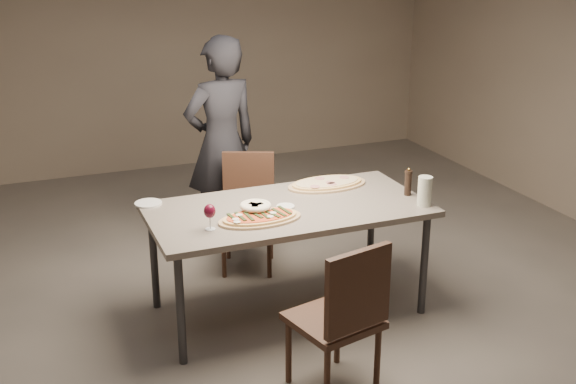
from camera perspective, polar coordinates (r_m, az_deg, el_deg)
name	(u,v)px	position (r m, az deg, el deg)	size (l,w,h in m)	color
room	(288,108)	(4.47, 0.00, 6.65)	(7.00, 7.00, 7.00)	#605A53
dining_table	(288,215)	(4.68, 0.00, -1.81)	(1.80, 0.90, 0.75)	slate
zucchini_pizza	(260,218)	(4.44, -2.24, -2.04)	(0.53, 0.29, 0.05)	tan
ham_pizza	(327,184)	(5.05, 3.11, 0.67)	(0.58, 0.32, 0.04)	tan
bread_basket	(256,208)	(4.53, -2.58, -1.24)	(0.20, 0.20, 0.07)	beige
oil_dish	(285,207)	(4.64, -0.20, -1.16)	(0.12, 0.12, 0.01)	white
pepper_mill_left	(408,182)	(4.90, 9.48, 0.75)	(0.05, 0.05, 0.19)	black
pepper_mill_right	(408,182)	(4.90, 9.45, 0.76)	(0.05, 0.05, 0.19)	black
carafe	(425,191)	(4.73, 10.75, 0.07)	(0.09, 0.09, 0.19)	silver
wine_glass	(210,212)	(4.28, -6.21, -1.58)	(0.07, 0.07, 0.16)	silver
side_plate	(148,203)	(4.79, -10.98, -0.88)	(0.18, 0.18, 0.01)	white
chair_near	(344,312)	(3.91, 4.42, -9.46)	(0.52, 0.52, 0.91)	#3F261A
chair_far	(248,204)	(5.46, -3.18, -0.98)	(0.54, 0.54, 0.87)	#3F261A
diner	(221,144)	(5.70, -5.28, 3.77)	(0.62, 0.41, 1.71)	black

